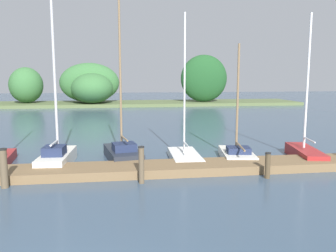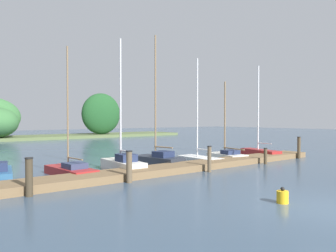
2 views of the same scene
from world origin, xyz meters
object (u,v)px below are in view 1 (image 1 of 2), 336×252
object	(u,v)px
mooring_piling_3	(141,165)
mooring_piling_4	(268,165)
sailboat_4	(122,151)
sailboat_3	(57,155)
mooring_piling_2	(4,168)
sailboat_6	(237,153)
sailboat_5	(184,155)
sailboat_7	(304,151)

from	to	relation	value
mooring_piling_3	mooring_piling_4	distance (m)	4.86
sailboat_4	mooring_piling_4	size ratio (longest dim) A/B	7.77
sailboat_4	sailboat_3	bearing A→B (deg)	93.24
sailboat_4	mooring_piling_2	size ratio (longest dim) A/B	5.57
sailboat_4	sailboat_6	xyz separation A→B (m)	(5.35, -0.74, -0.10)
mooring_piling_2	sailboat_3	bearing A→B (deg)	65.69
sailboat_5	sailboat_7	size ratio (longest dim) A/B	1.00
mooring_piling_3	sailboat_6	bearing A→B (deg)	32.79
mooring_piling_2	sailboat_5	bearing A→B (deg)	23.37
sailboat_6	mooring_piling_4	xyz separation A→B (m)	(0.16, -3.07, 0.19)
sailboat_5	sailboat_7	xyz separation A→B (m)	(5.70, -0.52, 0.11)
sailboat_7	sailboat_5	bearing A→B (deg)	95.36
sailboat_4	mooring_piling_4	xyz separation A→B (m)	(5.51, -3.81, 0.09)
sailboat_3	mooring_piling_3	size ratio (longest dim) A/B	5.13
sailboat_5	mooring_piling_2	xyz separation A→B (m)	(-7.03, -3.04, 0.44)
sailboat_5	sailboat_6	world-z (taller)	sailboat_5
sailboat_6	mooring_piling_3	size ratio (longest dim) A/B	3.89
mooring_piling_2	mooring_piling_4	distance (m)	9.68
mooring_piling_2	mooring_piling_3	world-z (taller)	mooring_piling_2
sailboat_6	mooring_piling_2	xyz separation A→B (m)	(-9.52, -2.87, 0.39)
sailboat_3	mooring_piling_3	world-z (taller)	sailboat_3
sailboat_3	sailboat_6	world-z (taller)	sailboat_3
mooring_piling_3	mooring_piling_4	world-z (taller)	mooring_piling_3
sailboat_4	sailboat_6	bearing A→B (deg)	-108.19
sailboat_6	mooring_piling_3	xyz separation A→B (m)	(-4.69, -3.02, 0.38)
sailboat_6	sailboat_7	size ratio (longest dim) A/B	0.80
sailboat_3	mooring_piling_4	world-z (taller)	sailboat_3
mooring_piling_3	mooring_piling_2	bearing A→B (deg)	178.18
sailboat_5	mooring_piling_3	distance (m)	3.91
sailboat_4	sailboat_5	bearing A→B (deg)	-111.56
mooring_piling_3	sailboat_7	bearing A→B (deg)	18.66
sailboat_4	sailboat_5	xyz separation A→B (m)	(2.87, -0.57, -0.14)
sailboat_6	sailboat_4	bearing A→B (deg)	91.28
sailboat_4	mooring_piling_2	xyz separation A→B (m)	(-4.17, -3.61, 0.30)
sailboat_4	sailboat_7	xyz separation A→B (m)	(8.57, -1.09, -0.03)
sailboat_3	mooring_piling_2	world-z (taller)	sailboat_3
sailboat_4	sailboat_5	world-z (taller)	sailboat_4
sailboat_4	sailboat_5	size ratio (longest dim) A/B	1.17
mooring_piling_4	sailboat_6	bearing A→B (deg)	93.03
mooring_piling_2	mooring_piling_3	size ratio (longest dim) A/B	1.02
mooring_piling_2	mooring_piling_3	xyz separation A→B (m)	(4.82, -0.15, -0.01)
sailboat_3	sailboat_7	distance (m)	11.42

